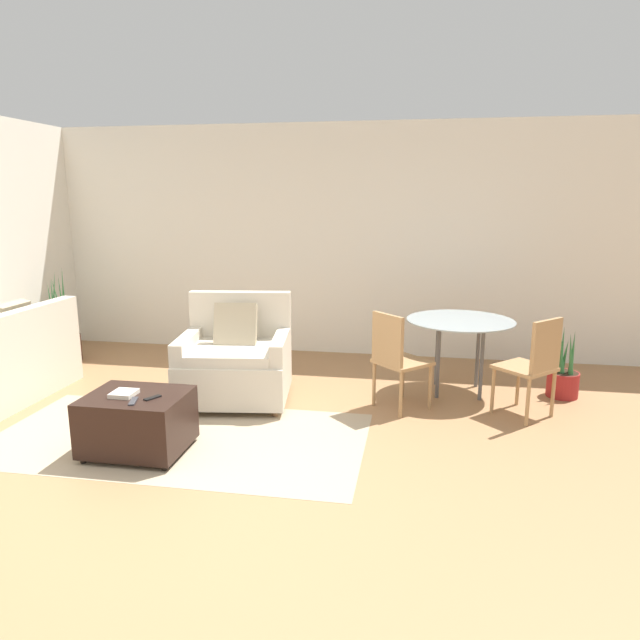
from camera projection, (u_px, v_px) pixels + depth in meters
ground_plane at (211, 489)px, 3.78m from camera, size 20.00×20.00×0.00m
wall_back at (311, 241)px, 6.91m from camera, size 12.00×0.06×2.75m
area_rug at (179, 438)px, 4.59m from camera, size 2.99×1.54×0.01m
armchair at (236, 362)px, 5.38m from camera, size 1.10×1.02×0.99m
ottoman at (138, 421)px, 4.28m from camera, size 0.73×0.59×0.46m
book_stack at (124, 394)px, 4.22m from camera, size 0.17×0.18×0.03m
tv_remote_primary at (153, 398)px, 4.16m from camera, size 0.10×0.13×0.01m
tv_remote_secondary at (133, 401)px, 4.09m from camera, size 0.09×0.17×0.01m
potted_plant at (62, 342)px, 6.69m from camera, size 0.42×0.42×1.11m
dining_table at (460, 329)px, 5.54m from camera, size 1.04×1.04×0.73m
dining_chair_near_left at (396, 355)px, 5.10m from camera, size 0.59×0.59×0.90m
dining_chair_near_right at (534, 361)px, 4.90m from camera, size 0.59×0.59×0.90m
potted_plant_small at (563, 379)px, 5.51m from camera, size 0.30×0.30×0.70m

